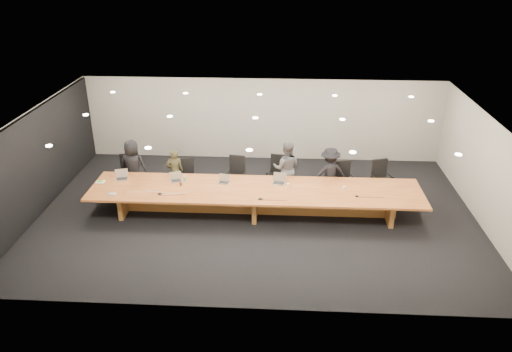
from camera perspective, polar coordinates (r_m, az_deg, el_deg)
The scene contains 28 objects.
ground at distance 13.87m, azimuth -0.07°, elevation -4.27°, with size 12.00×12.00×0.00m, color black.
back_wall at distance 16.98m, azimuth 0.72°, elevation 6.48°, with size 12.00×0.02×2.80m, color beige.
left_wall_panel at distance 14.81m, azimuth -23.68°, elevation 1.37°, with size 0.08×7.84×2.74m, color black.
conference_table at distance 13.63m, azimuth -0.07°, elevation -2.36°, with size 9.00×1.80×0.75m.
chair_far_left at distance 15.36m, azimuth -14.37°, elevation 0.29°, with size 0.58×0.58×1.13m, color black, non-canonical shape.
chair_left at distance 14.94m, azimuth -7.83°, elevation -0.03°, with size 0.53×0.53×1.05m, color black, non-canonical shape.
chair_mid_left at distance 14.78m, azimuth -2.34°, elevation 0.10°, with size 0.58×0.58×1.14m, color black, non-canonical shape.
chair_mid_right at distance 14.75m, azimuth 2.43°, elevation 0.12°, with size 0.60×0.60×1.18m, color black, non-canonical shape.
chair_right at distance 14.78m, azimuth 10.10°, elevation -0.41°, with size 0.55×0.55×1.08m, color black, non-canonical shape.
chair_far_right at distance 15.00m, azimuth 14.20°, elevation -0.32°, with size 0.57×0.57×1.12m, color black, non-canonical shape.
person_a at distance 15.18m, azimuth -13.88°, elevation 1.06°, with size 0.80×0.52×1.63m, color black.
person_b at distance 14.88m, azimuth -9.26°, elevation 0.51°, with size 0.51×0.34×1.40m, color #2F2D1A.
person_c at distance 14.63m, azimuth 3.50°, elevation 0.88°, with size 0.80×0.62×1.64m, color #4F4E50.
person_d at distance 14.57m, azimuth 8.40°, elevation 0.35°, with size 1.00×0.57×1.54m, color black.
laptop_a at distance 14.51m, azimuth -15.12°, elevation 0.12°, with size 0.35×0.26×0.28m, color #BBA78E, non-canonical shape.
laptop_b at distance 14.08m, azimuth -9.13°, elevation -0.15°, with size 0.32×0.23×0.25m, color tan, non-canonical shape.
laptop_c at distance 13.83m, azimuth -3.72°, elevation -0.37°, with size 0.30×0.22×0.24m, color #C0B293, non-canonical shape.
laptop_d at distance 13.77m, azimuth 2.62°, elevation -0.35°, with size 0.36×0.26×0.29m, color tan, non-canonical shape.
water_bottle at distance 14.00m, azimuth -8.16°, elevation -0.33°, with size 0.07×0.07×0.21m, color #AFBFBB.
amber_mug at distance 13.87m, azimuth -8.59°, elevation -0.89°, with size 0.07×0.07×0.09m, color brown.
paper_cup_near at distance 13.69m, azimuth 3.69°, elevation -1.00°, with size 0.08×0.08×0.09m, color white.
paper_cup_far at distance 13.70m, azimuth 10.04°, elevation -1.33°, with size 0.08×0.08×0.09m, color white.
notepad at distance 14.58m, azimuth -17.36°, elevation -0.63°, with size 0.25×0.20×0.01m, color white.
lime_gadget at distance 14.59m, azimuth -17.42°, elevation -0.55°, with size 0.15×0.08×0.02m, color #59B530.
av_box at distance 13.76m, azimuth -16.13°, elevation -2.00°, with size 0.19×0.14×0.03m, color silver.
mic_left at distance 13.50m, azimuth -10.96°, elevation -1.97°, with size 0.13×0.13×0.03m, color black.
mic_center at distance 12.98m, azimuth 0.50°, elevation -2.60°, with size 0.13×0.13×0.03m, color black.
mic_right at distance 13.39m, azimuth 11.45°, elevation -2.24°, with size 0.11×0.11×0.03m, color black.
Camera 1 is at (0.71, -12.10, 6.75)m, focal length 35.00 mm.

